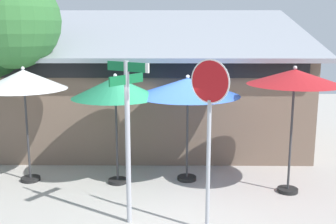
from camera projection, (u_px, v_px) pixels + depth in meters
name	position (u px, v px, depth m)	size (l,w,h in m)	color
ground_plane	(174.00, 201.00, 8.57)	(28.00, 28.00, 0.10)	#ADA8A0
cafe_building	(158.00, 92.00, 12.75)	(8.65, 5.58, 4.12)	#705B4C
street_sign_post	(128.00, 126.00, 7.18)	(0.76, 0.71, 2.95)	#A8AAB2
stop_sign	(209.00, 115.00, 6.82)	(0.60, 0.45, 3.00)	#A8AAB2
patio_umbrella_ivory_left	(24.00, 81.00, 9.11)	(1.91, 1.91, 2.66)	black
patio_umbrella_forest_green_center	(115.00, 88.00, 9.02)	(1.95, 1.95, 2.52)	black
patio_umbrella_royal_blue_right	(188.00, 88.00, 9.19)	(2.37, 2.37, 2.47)	black
patio_umbrella_crimson_far_right	(295.00, 79.00, 8.42)	(1.95, 1.95, 2.74)	black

